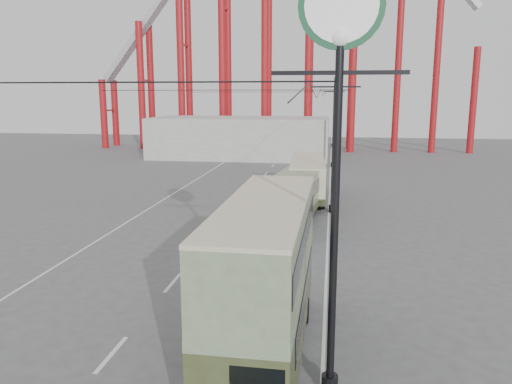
% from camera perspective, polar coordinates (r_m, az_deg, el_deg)
% --- Properties ---
extents(ground, '(160.00, 160.00, 0.00)m').
position_cam_1_polar(ground, '(17.91, -10.41, -14.93)').
color(ground, '#505052').
rests_on(ground, ground).
extents(road_markings, '(12.52, 120.00, 0.01)m').
position_cam_1_polar(road_markings, '(36.29, -1.59, -1.35)').
color(road_markings, silver).
rests_on(road_markings, ground).
extents(lamp_post_near, '(3.20, 0.44, 10.80)m').
position_cam_1_polar(lamp_post_near, '(12.17, 9.44, 11.24)').
color(lamp_post_near, black).
rests_on(lamp_post_near, ground).
extents(lamp_post_mid, '(3.20, 0.44, 9.32)m').
position_cam_1_polar(lamp_post_mid, '(33.32, 8.89, 5.55)').
color(lamp_post_mid, black).
rests_on(lamp_post_mid, ground).
extents(lamp_post_far, '(3.20, 0.44, 9.32)m').
position_cam_1_polar(lamp_post_far, '(55.26, 8.87, 7.68)').
color(lamp_post_far, black).
rests_on(lamp_post_far, ground).
extents(lamp_post_distant, '(3.20, 0.44, 9.32)m').
position_cam_1_polar(lamp_post_distant, '(77.23, 8.86, 8.60)').
color(lamp_post_distant, black).
rests_on(lamp_post_distant, ground).
extents(fairground_shed, '(22.00, 10.00, 5.00)m').
position_cam_1_polar(fairground_shed, '(63.44, -1.79, 6.25)').
color(fairground_shed, '#979792').
rests_on(fairground_shed, ground).
extents(double_decker_bus, '(2.37, 9.02, 4.83)m').
position_cam_1_polar(double_decker_bus, '(14.75, 1.15, -9.10)').
color(double_decker_bus, '#393F22').
rests_on(double_decker_bus, ground).
extents(single_decker_green, '(3.64, 10.63, 2.94)m').
position_cam_1_polar(single_decker_green, '(31.46, 4.56, -0.22)').
color(single_decker_green, '#677757').
rests_on(single_decker_green, ground).
extents(single_decker_cream, '(2.88, 9.83, 3.03)m').
position_cam_1_polar(single_decker_cream, '(37.78, 5.92, 1.72)').
color(single_decker_cream, beige).
rests_on(single_decker_cream, ground).
extents(pedestrian, '(0.70, 0.47, 1.89)m').
position_cam_1_polar(pedestrian, '(23.38, 1.24, -5.98)').
color(pedestrian, black).
rests_on(pedestrian, ground).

